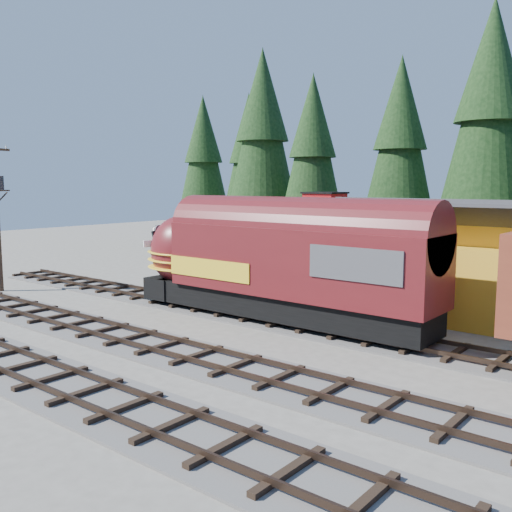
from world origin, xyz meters
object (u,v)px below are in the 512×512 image
Objects in this scene: depot at (415,248)px; locomotive at (268,266)px; caboose at (313,234)px; pickup_truck_b at (197,271)px; pickup_truck_a at (245,278)px.

depot is 0.84× the size of locomotive.
depot is at bearing -34.76° from caboose.
pickup_truck_a is at bearing -84.72° from pickup_truck_b.
depot is 9.10m from pickup_truck_a.
pickup_truck_b is (-9.11, 4.65, -1.68)m from locomotive.
pickup_truck_a is at bearing -77.03° from caboose.
pickup_truck_a reaches higher than pickup_truck_b.
caboose is at bearing 2.48° from pickup_truck_b.
depot is 13.38m from pickup_truck_b.
caboose reaches higher than pickup_truck_a.
caboose is at bearing 18.22° from pickup_truck_a.
pickup_truck_b is at bearing -171.96° from depot.
depot is 2.41× the size of pickup_truck_b.
pickup_truck_a is 4.71m from pickup_truck_b.
caboose is 10.62m from pickup_truck_a.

